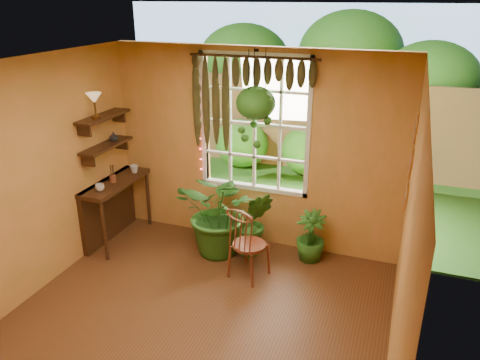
# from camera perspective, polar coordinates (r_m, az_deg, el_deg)

# --- Properties ---
(floor) EXTENTS (4.50, 4.50, 0.00)m
(floor) POSITION_cam_1_polar(r_m,az_deg,el_deg) (5.11, -7.03, -18.63)
(floor) COLOR brown
(floor) RESTS_ON ground
(ceiling) EXTENTS (4.50, 4.50, 0.00)m
(ceiling) POSITION_cam_1_polar(r_m,az_deg,el_deg) (3.95, -8.84, 12.77)
(ceiling) COLOR silver
(ceiling) RESTS_ON wall_back
(wall_back) EXTENTS (4.00, 0.00, 4.00)m
(wall_back) POSITION_cam_1_polar(r_m,az_deg,el_deg) (6.29, 1.69, 3.66)
(wall_back) COLOR #DF904C
(wall_back) RESTS_ON floor
(wall_left) EXTENTS (0.00, 4.50, 4.50)m
(wall_left) POSITION_cam_1_polar(r_m,az_deg,el_deg) (5.53, -26.51, -1.29)
(wall_left) COLOR #DF904C
(wall_left) RESTS_ON floor
(wall_right) EXTENTS (0.00, 4.50, 4.50)m
(wall_right) POSITION_cam_1_polar(r_m,az_deg,el_deg) (3.94, 19.29, -9.29)
(wall_right) COLOR #DF904C
(wall_right) RESTS_ON floor
(window) EXTENTS (1.52, 0.10, 1.86)m
(window) POSITION_cam_1_polar(r_m,az_deg,el_deg) (6.22, 1.81, 6.82)
(window) COLOR white
(window) RESTS_ON wall_back
(valance_vine) EXTENTS (1.70, 0.12, 1.10)m
(valance_vine) POSITION_cam_1_polar(r_m,az_deg,el_deg) (6.01, 0.72, 11.93)
(valance_vine) COLOR #3D2710
(valance_vine) RESTS_ON window
(string_lights) EXTENTS (0.03, 0.03, 1.54)m
(string_lights) POSITION_cam_1_polar(r_m,az_deg,el_deg) (6.40, -4.97, 7.63)
(string_lights) COLOR #FF2633
(string_lights) RESTS_ON window
(wall_plates) EXTENTS (0.04, 0.32, 1.10)m
(wall_plates) POSITION_cam_1_polar(r_m,az_deg,el_deg) (5.50, 20.05, 1.82)
(wall_plates) COLOR beige
(wall_plates) RESTS_ON wall_right
(counter_ledge) EXTENTS (0.40, 1.20, 0.90)m
(counter_ledge) POSITION_cam_1_polar(r_m,az_deg,el_deg) (6.87, -15.48, -2.68)
(counter_ledge) COLOR #3D2710
(counter_ledge) RESTS_ON floor
(shelf_lower) EXTENTS (0.25, 0.90, 0.04)m
(shelf_lower) POSITION_cam_1_polar(r_m,az_deg,el_deg) (6.56, -15.97, 4.04)
(shelf_lower) COLOR #3D2710
(shelf_lower) RESTS_ON wall_left
(shelf_upper) EXTENTS (0.25, 0.90, 0.04)m
(shelf_upper) POSITION_cam_1_polar(r_m,az_deg,el_deg) (6.45, -16.34, 7.42)
(shelf_upper) COLOR #3D2710
(shelf_upper) RESTS_ON wall_left
(backyard) EXTENTS (14.00, 10.00, 12.00)m
(backyard) POSITION_cam_1_polar(r_m,az_deg,el_deg) (10.62, 11.07, 10.39)
(backyard) COLOR #2D611B
(backyard) RESTS_ON ground
(windsor_chair) EXTENTS (0.52, 0.54, 1.11)m
(windsor_chair) POSITION_cam_1_polar(r_m,az_deg,el_deg) (5.82, 0.93, -9.00)
(windsor_chair) COLOR brown
(windsor_chair) RESTS_ON floor
(potted_plant_left) EXTENTS (1.22, 1.10, 1.21)m
(potted_plant_left) POSITION_cam_1_polar(r_m,az_deg,el_deg) (6.21, -2.29, -4.01)
(potted_plant_left) COLOR #164512
(potted_plant_left) RESTS_ON floor
(potted_plant_mid) EXTENTS (0.62, 0.56, 0.93)m
(potted_plant_mid) POSITION_cam_1_polar(r_m,az_deg,el_deg) (6.25, 1.62, -5.26)
(potted_plant_mid) COLOR #164512
(potted_plant_mid) RESTS_ON floor
(potted_plant_right) EXTENTS (0.40, 0.40, 0.69)m
(potted_plant_right) POSITION_cam_1_polar(r_m,az_deg,el_deg) (6.24, 8.60, -6.78)
(potted_plant_right) COLOR #164512
(potted_plant_right) RESTS_ON floor
(hanging_basket) EXTENTS (0.49, 0.49, 1.20)m
(hanging_basket) POSITION_cam_1_polar(r_m,az_deg,el_deg) (5.87, 1.92, 8.86)
(hanging_basket) COLOR black
(hanging_basket) RESTS_ON ceiling
(cup_a) EXTENTS (0.13, 0.13, 0.09)m
(cup_a) POSITION_cam_1_polar(r_m,az_deg,el_deg) (6.38, -16.73, -0.87)
(cup_a) COLOR silver
(cup_a) RESTS_ON counter_ledge
(cup_b) EXTENTS (0.14, 0.14, 0.11)m
(cup_b) POSITION_cam_1_polar(r_m,az_deg,el_deg) (6.90, -12.76, 1.33)
(cup_b) COLOR beige
(cup_b) RESTS_ON counter_ledge
(brush_jar) EXTENTS (0.09, 0.09, 0.31)m
(brush_jar) POSITION_cam_1_polar(r_m,az_deg,el_deg) (6.60, -15.32, 0.76)
(brush_jar) COLOR brown
(brush_jar) RESTS_ON counter_ledge
(shelf_vase) EXTENTS (0.16, 0.16, 0.13)m
(shelf_vase) POSITION_cam_1_polar(r_m,az_deg,el_deg) (6.66, -15.15, 5.14)
(shelf_vase) COLOR #B2AD99
(shelf_vase) RESTS_ON shelf_lower
(tiffany_lamp) EXTENTS (0.20, 0.20, 0.33)m
(tiffany_lamp) POSITION_cam_1_polar(r_m,az_deg,el_deg) (6.26, -17.36, 9.33)
(tiffany_lamp) COLOR brown
(tiffany_lamp) RESTS_ON shelf_upper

